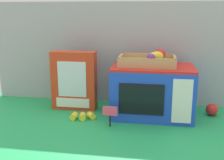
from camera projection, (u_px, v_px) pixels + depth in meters
name	position (u px, v px, depth m)	size (l,w,h in m)	color
ground_plane	(122.00, 112.00, 1.52)	(1.70, 1.70, 0.00)	#219E54
display_back_panel	(127.00, 53.00, 1.63)	(1.61, 0.03, 0.59)	#A0A3A8
toy_microwave	(152.00, 91.00, 1.44)	(0.41, 0.27, 0.26)	blue
food_groups_crate	(149.00, 61.00, 1.41)	(0.28, 0.18, 0.08)	tan
cookie_set_box	(74.00, 81.00, 1.54)	(0.24, 0.08, 0.32)	red
price_sign	(110.00, 113.00, 1.31)	(0.07, 0.01, 0.10)	black
loose_toy_banana	(83.00, 116.00, 1.41)	(0.13, 0.07, 0.03)	yellow
loose_toy_apple	(212.00, 109.00, 1.46)	(0.06, 0.06, 0.06)	red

